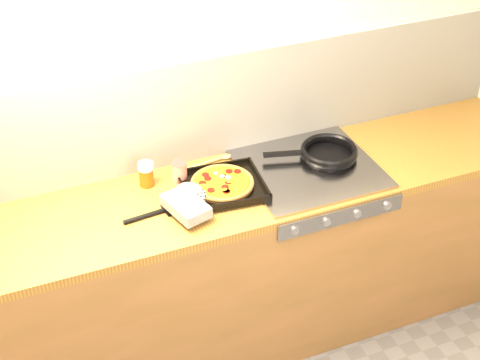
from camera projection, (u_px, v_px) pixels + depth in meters
name	position (u px, v px, depth m)	size (l,w,h in m)	color
room_shell	(193.00, 112.00, 3.28)	(3.20, 3.20, 3.20)	white
counter_run	(219.00, 269.00, 3.46)	(3.20, 0.62, 0.90)	#915D38
stovetop	(309.00, 169.00, 3.35)	(0.60, 0.56, 0.02)	gray
pizza_on_tray	(212.00, 189.00, 3.16)	(0.48, 0.40, 0.06)	black
frying_pan	(328.00, 153.00, 3.40)	(0.46, 0.33, 0.04)	black
tomato_can	(179.00, 172.00, 3.25)	(0.08, 0.08, 0.10)	#A61D0D
juice_glass	(146.00, 174.00, 3.22)	(0.09, 0.09, 0.11)	#EC4A0D
wooden_spoon	(209.00, 162.00, 3.39)	(0.30, 0.06, 0.02)	#B5874C
black_spatula	(157.00, 213.00, 3.07)	(0.29, 0.09, 0.02)	black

